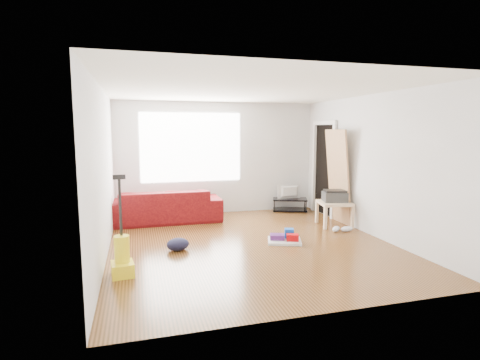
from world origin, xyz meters
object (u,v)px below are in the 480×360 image
object	(u,v)px
tv_stand	(290,204)
vacuum	(122,257)
side_table	(334,205)
sofa	(165,221)
cleaning_tray	(285,238)
bucket	(201,222)
backpack	(178,250)

from	to	relation	value
tv_stand	vacuum	size ratio (longest dim) A/B	0.68
side_table	sofa	bearing A→B (deg)	158.93
cleaning_tray	tv_stand	bearing A→B (deg)	65.07
bucket	backpack	size ratio (longest dim) A/B	0.84
side_table	tv_stand	bearing A→B (deg)	101.27
bucket	backpack	distance (m)	1.81
bucket	vacuum	bearing A→B (deg)	-119.99
side_table	backpack	distance (m)	3.26
tv_stand	vacuum	distance (m)	4.77
side_table	backpack	bearing A→B (deg)	-166.83
tv_stand	bucket	distance (m)	2.27
tv_stand	side_table	xyz separation A→B (m)	(0.30, -1.51, 0.25)
bucket	tv_stand	bearing A→B (deg)	14.21
tv_stand	backpack	size ratio (longest dim) A/B	2.53
sofa	side_table	xyz separation A→B (m)	(3.21, -1.24, 0.40)
bucket	vacuum	xyz separation A→B (m)	(-1.45, -2.52, 0.24)
cleaning_tray	bucket	bearing A→B (deg)	123.41
sofa	cleaning_tray	size ratio (longest dim) A/B	3.51
vacuum	backpack	bearing A→B (deg)	39.45
bucket	vacuum	distance (m)	2.92
side_table	bucket	size ratio (longest dim) A/B	2.29
backpack	tv_stand	bearing A→B (deg)	30.07
tv_stand	bucket	size ratio (longest dim) A/B	2.99
cleaning_tray	backpack	bearing A→B (deg)	178.81
cleaning_tray	backpack	world-z (taller)	cleaning_tray
cleaning_tray	backpack	xyz separation A→B (m)	(-1.79, 0.04, -0.06)
tv_stand	backpack	distance (m)	3.63
cleaning_tray	backpack	distance (m)	1.79
tv_stand	side_table	distance (m)	1.56
sofa	tv_stand	world-z (taller)	sofa
cleaning_tray	sofa	bearing A→B (deg)	132.59
sofa	tv_stand	size ratio (longest dim) A/B	2.59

